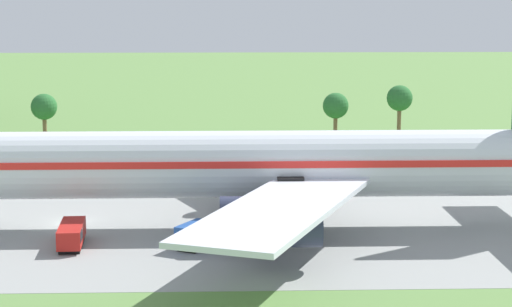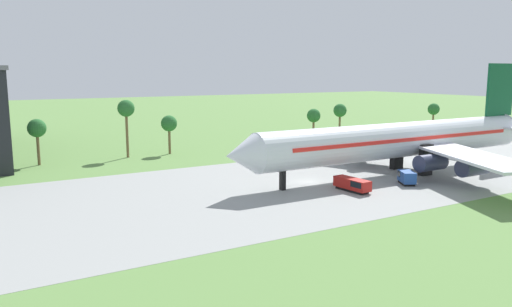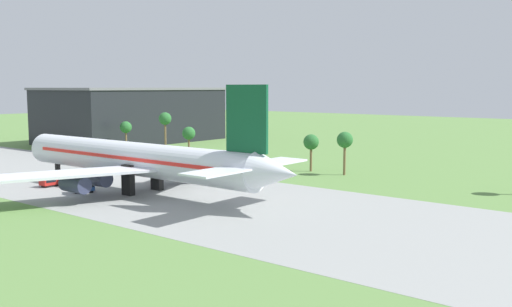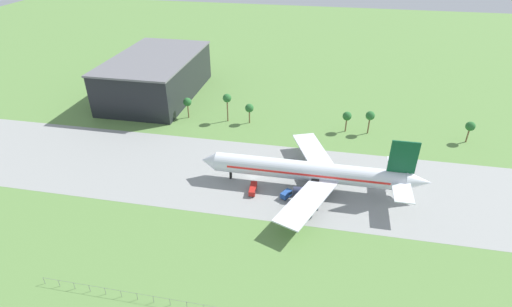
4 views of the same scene
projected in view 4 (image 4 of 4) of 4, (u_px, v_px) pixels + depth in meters
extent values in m
plane|color=#5B8442|center=(253.00, 176.00, 135.84)|extent=(600.00, 600.00, 0.00)
cube|color=gray|center=(253.00, 176.00, 135.83)|extent=(320.00, 44.00, 0.02)
cylinder|color=silver|center=(307.00, 171.00, 127.35)|extent=(60.00, 6.25, 6.25)
cone|color=silver|center=(209.00, 160.00, 132.74)|extent=(5.00, 6.13, 6.13)
cone|color=silver|center=(418.00, 181.00, 121.48)|extent=(7.82, 5.94, 5.94)
cube|color=red|center=(307.00, 170.00, 127.11)|extent=(51.00, 6.38, 0.63)
cube|color=#0F4C2D|center=(403.00, 157.00, 118.34)|extent=(8.13, 0.50, 10.63)
cube|color=silver|center=(400.00, 178.00, 122.15)|extent=(5.63, 25.02, 0.30)
cube|color=silver|center=(308.00, 200.00, 116.10)|extent=(17.82, 28.50, 0.44)
cube|color=silver|center=(314.00, 153.00, 139.21)|extent=(17.82, 28.50, 0.44)
cylinder|color=#2D334C|center=(302.00, 192.00, 122.62)|extent=(5.63, 2.81, 2.81)
cylinder|color=#2D334C|center=(309.00, 205.00, 116.94)|extent=(5.63, 2.81, 2.81)
cylinder|color=#2D334C|center=(306.00, 166.00, 135.25)|extent=(5.63, 2.81, 2.81)
cylinder|color=#2D334C|center=(315.00, 157.00, 140.09)|extent=(5.63, 2.81, 2.81)
cube|color=black|center=(231.00, 171.00, 133.28)|extent=(0.70, 0.90, 5.54)
cube|color=black|center=(315.00, 187.00, 125.70)|extent=(2.40, 1.20, 5.54)
cube|color=black|center=(316.00, 175.00, 131.49)|extent=(2.40, 1.20, 5.54)
cube|color=black|center=(253.00, 191.00, 128.04)|extent=(2.15, 5.51, 0.40)
cube|color=#B21E19|center=(253.00, 189.00, 127.52)|extent=(2.42, 6.48, 1.60)
cube|color=black|center=(252.00, 191.00, 125.91)|extent=(2.18, 2.35, 0.90)
cube|color=black|center=(286.00, 197.00, 125.42)|extent=(3.17, 3.73, 0.40)
cube|color=#234C99|center=(286.00, 194.00, 124.86)|extent=(3.62, 4.33, 1.79)
cube|color=black|center=(288.00, 192.00, 125.41)|extent=(2.44, 2.17, 0.90)
cylinder|color=slate|center=(44.00, 281.00, 95.65)|extent=(0.10, 0.10, 2.10)
cylinder|color=slate|center=(59.00, 283.00, 94.98)|extent=(0.10, 0.10, 2.10)
cylinder|color=slate|center=(74.00, 286.00, 94.32)|extent=(0.10, 0.10, 2.10)
cylinder|color=slate|center=(90.00, 288.00, 93.66)|extent=(0.10, 0.10, 2.10)
cylinder|color=slate|center=(105.00, 291.00, 92.99)|extent=(0.10, 0.10, 2.10)
cylinder|color=slate|center=(121.00, 294.00, 92.33)|extent=(0.10, 0.10, 2.10)
cylinder|color=slate|center=(137.00, 296.00, 91.66)|extent=(0.10, 0.10, 2.10)
cylinder|color=slate|center=(153.00, 299.00, 91.00)|extent=(0.10, 0.10, 2.10)
cylinder|color=slate|center=(170.00, 302.00, 90.34)|extent=(0.10, 0.10, 2.10)
cylinder|color=slate|center=(187.00, 305.00, 89.67)|extent=(0.10, 0.10, 2.10)
cylinder|color=slate|center=(204.00, 305.00, 88.49)|extent=(80.00, 0.06, 0.06)
cube|color=black|center=(156.00, 77.00, 192.29)|extent=(36.00, 60.00, 18.53)
cube|color=slate|center=(154.00, 57.00, 187.32)|extent=(36.72, 61.20, 0.80)
cylinder|color=brown|center=(228.00, 110.00, 169.64)|extent=(0.56, 0.56, 9.99)
sphere|color=#28662D|center=(227.00, 98.00, 166.76)|extent=(3.60, 3.60, 3.60)
cylinder|color=brown|center=(468.00, 135.00, 154.63)|extent=(0.56, 0.56, 6.28)
sphere|color=#28662D|center=(470.00, 126.00, 152.70)|extent=(3.60, 3.60, 3.60)
cylinder|color=brown|center=(249.00, 116.00, 169.01)|extent=(0.56, 0.56, 6.28)
sphere|color=#28662D|center=(249.00, 108.00, 167.08)|extent=(3.60, 3.60, 3.60)
cylinder|color=brown|center=(188.00, 110.00, 173.41)|extent=(0.56, 0.56, 6.76)
sphere|color=#28662D|center=(187.00, 102.00, 171.37)|extent=(3.60, 3.60, 3.60)
cylinder|color=brown|center=(346.00, 124.00, 162.33)|extent=(0.56, 0.56, 6.28)
sphere|color=#28662D|center=(347.00, 116.00, 160.41)|extent=(3.60, 3.60, 3.60)
cylinder|color=brown|center=(369.00, 125.00, 160.59)|extent=(0.56, 0.56, 7.30)
sphere|color=#28662D|center=(370.00, 116.00, 158.40)|extent=(3.60, 3.60, 3.60)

